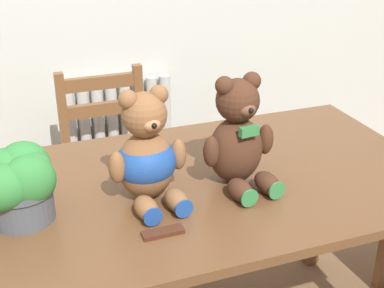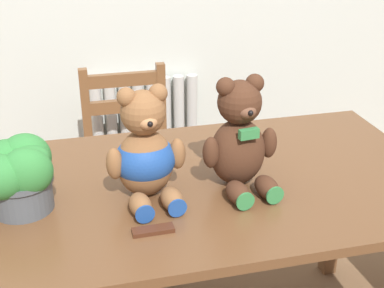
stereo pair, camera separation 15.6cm
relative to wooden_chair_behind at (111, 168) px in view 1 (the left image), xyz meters
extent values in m
cylinder|color=beige|center=(-0.11, 0.46, -0.09)|extent=(0.06, 0.06, 0.70)
cylinder|color=beige|center=(-0.04, 0.46, -0.09)|extent=(0.06, 0.06, 0.70)
cylinder|color=beige|center=(0.04, 0.46, -0.09)|extent=(0.06, 0.06, 0.70)
cylinder|color=beige|center=(0.11, 0.46, -0.09)|extent=(0.06, 0.06, 0.70)
cylinder|color=beige|center=(0.18, 0.46, -0.09)|extent=(0.06, 0.06, 0.70)
cylinder|color=beige|center=(0.26, 0.46, -0.09)|extent=(0.06, 0.06, 0.70)
cylinder|color=beige|center=(0.33, 0.46, -0.09)|extent=(0.06, 0.06, 0.70)
cylinder|color=beige|center=(0.41, 0.46, -0.09)|extent=(0.06, 0.06, 0.70)
cube|color=beige|center=(0.15, 0.46, -0.42)|extent=(0.59, 0.10, 0.04)
cube|color=brown|center=(0.17, -0.80, 0.32)|extent=(1.43, 0.85, 0.03)
cube|color=brown|center=(-0.50, -0.43, -0.07)|extent=(0.06, 0.06, 0.74)
cube|color=brown|center=(0.83, -0.43, -0.07)|extent=(0.06, 0.06, 0.74)
cube|color=brown|center=(0.00, -0.05, -0.01)|extent=(0.39, 0.41, 0.03)
cube|color=brown|center=(0.18, -0.23, -0.23)|extent=(0.04, 0.04, 0.41)
cube|color=brown|center=(-0.18, -0.23, -0.23)|extent=(0.04, 0.04, 0.41)
cube|color=brown|center=(0.18, 0.13, 0.00)|extent=(0.04, 0.04, 0.87)
cube|color=brown|center=(-0.18, 0.13, 0.00)|extent=(0.04, 0.04, 0.87)
cube|color=brown|center=(0.00, 0.13, 0.37)|extent=(0.31, 0.03, 0.06)
cube|color=brown|center=(0.00, 0.13, 0.24)|extent=(0.31, 0.03, 0.06)
ellipsoid|color=brown|center=(-0.05, -0.84, 0.43)|extent=(0.18, 0.16, 0.21)
sphere|color=brown|center=(-0.05, -0.84, 0.59)|extent=(0.13, 0.13, 0.13)
sphere|color=brown|center=(-0.01, -0.83, 0.64)|extent=(0.05, 0.05, 0.05)
sphere|color=brown|center=(-0.10, -0.84, 0.64)|extent=(0.05, 0.05, 0.05)
ellipsoid|color=#B2794C|center=(-0.05, -0.88, 0.58)|extent=(0.06, 0.05, 0.04)
sphere|color=black|center=(-0.05, -0.91, 0.59)|extent=(0.02, 0.02, 0.02)
ellipsoid|color=brown|center=(0.04, -0.84, 0.46)|extent=(0.05, 0.05, 0.10)
ellipsoid|color=brown|center=(-0.14, -0.86, 0.46)|extent=(0.05, 0.05, 0.10)
ellipsoid|color=brown|center=(0.00, -0.94, 0.36)|extent=(0.07, 0.11, 0.06)
cylinder|color=#1E4793|center=(0.01, -0.99, 0.36)|extent=(0.05, 0.01, 0.05)
ellipsoid|color=brown|center=(-0.09, -0.95, 0.36)|extent=(0.07, 0.11, 0.06)
cylinder|color=#1E4793|center=(-0.08, -1.00, 0.36)|extent=(0.05, 0.01, 0.05)
ellipsoid|color=#1E4793|center=(-0.05, -0.84, 0.45)|extent=(0.20, 0.17, 0.15)
ellipsoid|color=#472819|center=(0.23, -0.84, 0.44)|extent=(0.19, 0.16, 0.21)
sphere|color=#472819|center=(0.23, -0.84, 0.60)|extent=(0.13, 0.13, 0.13)
sphere|color=#472819|center=(0.27, -0.83, 0.65)|extent=(0.05, 0.05, 0.05)
sphere|color=#472819|center=(0.18, -0.84, 0.65)|extent=(0.05, 0.05, 0.05)
ellipsoid|color=brown|center=(0.23, -0.88, 0.59)|extent=(0.06, 0.06, 0.04)
sphere|color=black|center=(0.24, -0.91, 0.59)|extent=(0.02, 0.02, 0.02)
ellipsoid|color=#472819|center=(0.33, -0.84, 0.46)|extent=(0.05, 0.05, 0.10)
ellipsoid|color=#472819|center=(0.14, -0.86, 0.46)|extent=(0.05, 0.05, 0.10)
ellipsoid|color=#472819|center=(0.29, -0.94, 0.36)|extent=(0.07, 0.11, 0.06)
cylinder|color=#337F42|center=(0.29, -0.99, 0.36)|extent=(0.06, 0.01, 0.06)
ellipsoid|color=#472819|center=(0.20, -0.95, 0.36)|extent=(0.07, 0.11, 0.06)
cylinder|color=#337F42|center=(0.20, -1.00, 0.36)|extent=(0.06, 0.01, 0.06)
cube|color=#337F42|center=(0.24, -0.90, 0.53)|extent=(0.06, 0.03, 0.03)
cylinder|color=#4C5156|center=(-0.40, -0.84, 0.38)|extent=(0.17, 0.17, 0.10)
cylinder|color=#4C5156|center=(-0.40, -0.84, 0.43)|extent=(0.18, 0.18, 0.02)
ellipsoid|color=#337F38|center=(-0.37, -0.84, 0.49)|extent=(0.12, 0.11, 0.07)
ellipsoid|color=#337F38|center=(-0.39, -0.79, 0.47)|extent=(0.15, 0.13, 0.14)
ellipsoid|color=#337F38|center=(-0.43, -0.80, 0.48)|extent=(0.14, 0.12, 0.10)
ellipsoid|color=#337F38|center=(-0.45, -0.88, 0.46)|extent=(0.15, 0.12, 0.12)
ellipsoid|color=#337F38|center=(-0.38, -0.88, 0.47)|extent=(0.14, 0.11, 0.14)
cube|color=#472314|center=(-0.07, -1.04, 0.34)|extent=(0.11, 0.04, 0.01)
camera|label=1|loc=(-0.40, -2.16, 1.15)|focal=50.00mm
camera|label=2|loc=(-0.25, -2.21, 1.15)|focal=50.00mm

